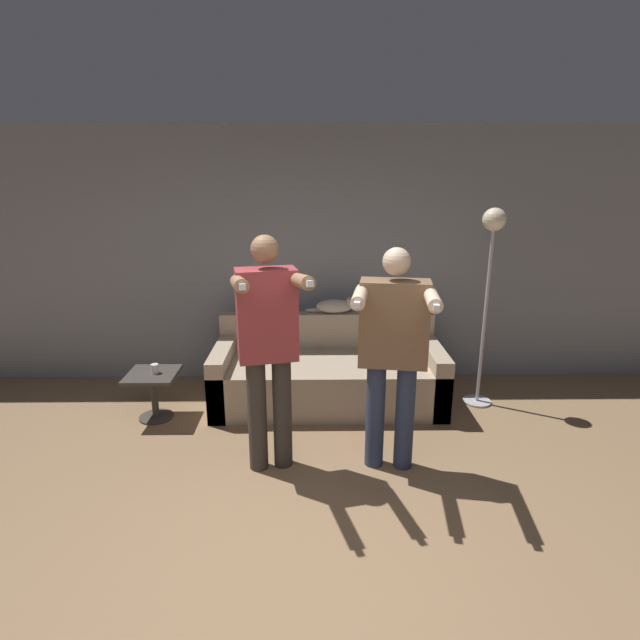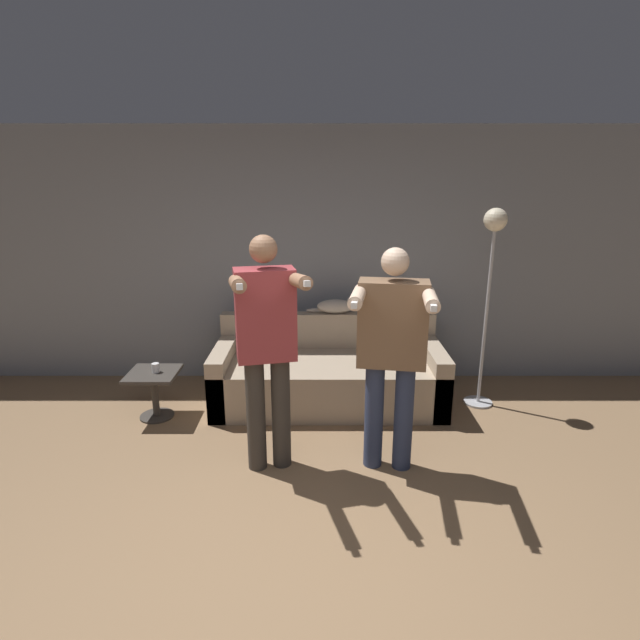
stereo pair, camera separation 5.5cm
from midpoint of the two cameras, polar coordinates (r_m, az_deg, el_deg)
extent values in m
plane|color=#846647|center=(3.04, -4.94, -28.37)|extent=(16.00, 16.00, 0.00)
cube|color=gray|center=(5.19, -3.01, 7.07)|extent=(10.00, 0.05, 2.60)
cube|color=tan|center=(4.83, 0.60, -7.04)|extent=(2.15, 0.93, 0.44)
cube|color=tan|center=(5.06, 0.50, -1.15)|extent=(2.15, 0.14, 0.35)
cube|color=tan|center=(4.88, -11.24, -6.21)|extent=(0.16, 0.93, 0.58)
cube|color=tan|center=(4.93, 12.33, -6.07)|extent=(0.16, 0.93, 0.58)
cylinder|color=#38332D|center=(3.76, -7.60, -10.72)|extent=(0.14, 0.14, 0.87)
cylinder|color=#38332D|center=(3.78, -4.75, -10.49)|extent=(0.14, 0.14, 0.87)
cube|color=#9E383D|center=(3.49, -6.55, 0.59)|extent=(0.45, 0.30, 0.65)
sphere|color=#9E7051|center=(3.39, -6.80, 8.06)|extent=(0.19, 0.19, 0.19)
cylinder|color=#9E7051|center=(3.17, -9.73, 4.11)|extent=(0.20, 0.52, 0.16)
cube|color=white|center=(2.92, -9.44, 3.79)|extent=(0.06, 0.13, 0.05)
cylinder|color=#9E7051|center=(3.21, -2.70, 4.50)|extent=(0.20, 0.52, 0.16)
cube|color=white|center=(2.97, -1.84, 4.21)|extent=(0.06, 0.13, 0.05)
cylinder|color=#2D3856|center=(3.80, 5.90, -10.76)|extent=(0.14, 0.14, 0.82)
cylinder|color=#2D3856|center=(3.80, 9.24, -10.88)|extent=(0.14, 0.14, 0.82)
cube|color=brown|center=(3.53, 8.00, -0.40)|extent=(0.51, 0.29, 0.62)
sphere|color=beige|center=(3.43, 8.29, 6.63)|extent=(0.19, 0.19, 0.19)
cylinder|color=beige|center=(3.23, 4.09, 2.70)|extent=(0.16, 0.51, 0.12)
cube|color=white|center=(2.99, 3.77, 1.85)|extent=(0.05, 0.13, 0.04)
cylinder|color=beige|center=(3.24, 12.24, 2.39)|extent=(0.16, 0.51, 0.12)
cube|color=white|center=(2.99, 12.59, 1.51)|extent=(0.05, 0.13, 0.04)
ellipsoid|color=#B7AD9E|center=(4.99, 1.36, 1.57)|extent=(0.37, 0.13, 0.14)
sphere|color=#B7AD9E|center=(4.99, 3.18, 2.11)|extent=(0.10, 0.10, 0.10)
ellipsoid|color=#B7AD9E|center=(5.02, -0.87, 1.10)|extent=(0.20, 0.04, 0.04)
cone|color=#B7AD9E|center=(4.96, 3.01, 2.46)|extent=(0.03, 0.03, 0.03)
cone|color=#B7AD9E|center=(5.00, 2.98, 2.56)|extent=(0.03, 0.03, 0.03)
cylinder|color=#B2B2B7|center=(5.14, 17.18, -8.86)|extent=(0.27, 0.27, 0.02)
cylinder|color=#B2B2B7|center=(4.85, 18.00, 0.13)|extent=(0.03, 0.03, 1.69)
sphere|color=#F4E5C1|center=(4.70, 18.98, 10.82)|extent=(0.20, 0.20, 0.20)
cylinder|color=#38332D|center=(4.88, -18.50, -10.44)|extent=(0.30, 0.30, 0.02)
cylinder|color=#38332D|center=(4.79, -18.71, -8.35)|extent=(0.06, 0.06, 0.41)
cube|color=#38332D|center=(4.71, -18.95, -5.93)|extent=(0.43, 0.43, 0.03)
cylinder|color=white|center=(4.68, -18.68, -5.28)|extent=(0.07, 0.07, 0.08)
camera|label=1|loc=(0.03, -90.39, -0.11)|focal=28.00mm
camera|label=2|loc=(0.03, 89.61, 0.11)|focal=28.00mm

